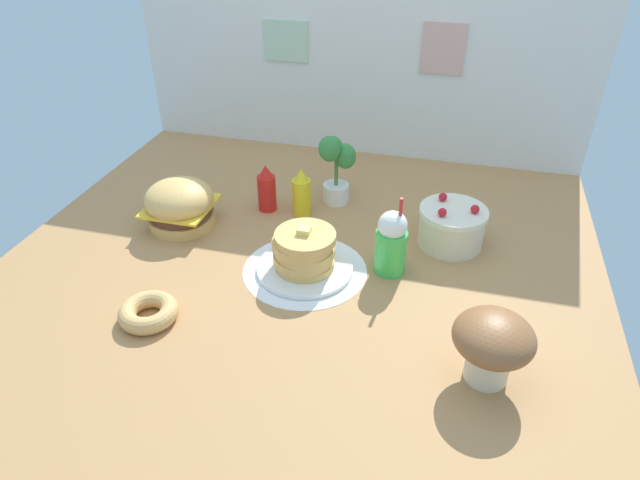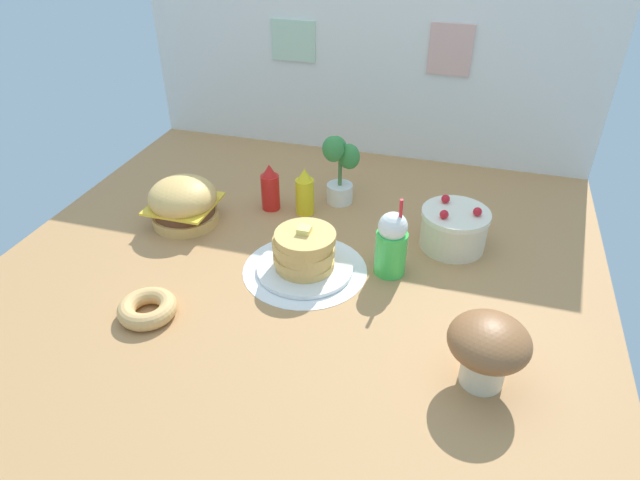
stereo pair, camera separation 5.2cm
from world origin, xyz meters
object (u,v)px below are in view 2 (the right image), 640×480
Objects in this scene: ketchup_bottle at (270,188)px; potted_plant at (340,167)px; pancake_stack at (304,254)px; donut_pink_glaze at (147,308)px; mustard_bottle at (305,193)px; cream_soda_cup at (391,244)px; burger at (183,202)px; layer_cake at (454,229)px; mushroom_stool at (488,347)px.

ketchup_bottle is 0.31m from potted_plant.
donut_pink_glaze is at bearing -137.70° from pancake_stack.
ketchup_bottle is 0.79m from donut_pink_glaze.
mustard_bottle is 0.67× the size of cream_soda_cup.
burger is 0.67m from potted_plant.
cream_soda_cup is at bearing -130.97° from layer_cake.
potted_plant is (0.57, 0.35, 0.07)m from burger.
potted_plant is 1.11m from mushroom_stool.
ketchup_bottle and mustard_bottle have the same top height.
cream_soda_cup reaches higher than ketchup_bottle.
pancake_stack is (0.58, -0.18, -0.02)m from burger.
burger reaches higher than layer_cake.
layer_cake is (0.50, 0.31, 0.00)m from pancake_stack.
cream_soda_cup is 0.55m from potted_plant.
pancake_stack is 0.54m from potted_plant.
burger is 0.78× the size of pancake_stack.
ketchup_bottle is 0.91× the size of mushroom_stool.
mushroom_stool reaches higher than donut_pink_glaze.
cream_soda_cup is 1.36× the size of mushroom_stool.
donut_pink_glaze is 0.85× the size of mushroom_stool.
cream_soda_cup is at bearing -55.48° from potted_plant.
mushroom_stool is at bearing -51.79° from cream_soda_cup.
layer_cake is at bearing -7.42° from mustard_bottle.
cream_soda_cup is at bearing 15.27° from pancake_stack.
layer_cake is 0.31m from cream_soda_cup.
pancake_stack is at bearing 150.91° from mushroom_stool.
burger is at bearing 173.51° from cream_soda_cup.
mustard_bottle is at bearing 135.57° from mushroom_stool.
cream_soda_cup reaches higher than donut_pink_glaze.
layer_cake is at bearing 49.03° from cream_soda_cup.
mushroom_stool reaches higher than mustard_bottle.
layer_cake is 1.13× the size of mushroom_stool.
ketchup_bottle is 0.67× the size of cream_soda_cup.
mustard_bottle is at bearing 172.58° from layer_cake.
cream_soda_cup is (0.88, -0.10, 0.03)m from burger.
burger is 1.34m from mushroom_stool.
donut_pink_glaze is 0.61× the size of potted_plant.
potted_plant is (-0.01, 0.53, 0.09)m from pancake_stack.
potted_plant is (0.41, 0.91, 0.14)m from donut_pink_glaze.
cream_soda_cup is 0.86m from donut_pink_glaze.
potted_plant is at bearing 126.39° from mushroom_stool.
donut_pink_glaze is (-0.92, -0.70, -0.05)m from layer_cake.
potted_plant is (0.27, 0.14, 0.07)m from ketchup_bottle.
donut_pink_glaze is 1.07m from mushroom_stool.
mushroom_stool is at bearing -53.61° from potted_plant.
mustard_bottle is 0.91× the size of mushroom_stool.
mushroom_stool is (0.77, -0.76, 0.04)m from mustard_bottle.
ketchup_bottle is at bearing 140.91° from mushroom_stool.
pancake_stack is 0.57m from donut_pink_glaze.
layer_cake is at bearing -5.59° from ketchup_bottle.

